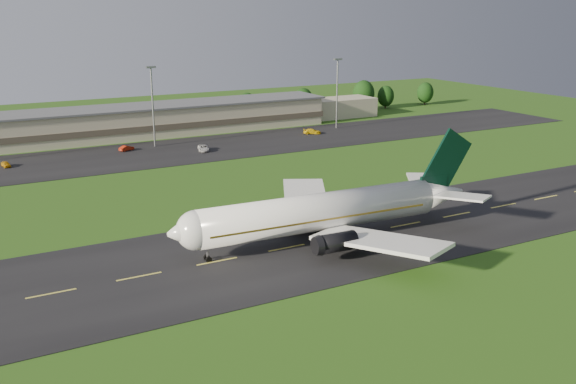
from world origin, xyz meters
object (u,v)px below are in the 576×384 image
light_mast_centre (152,97)px  service_vehicle_c (203,148)px  airliner (324,212)px  terminal (142,121)px  service_vehicle_b (127,148)px  service_vehicle_d (312,131)px  service_vehicle_a (6,164)px  light_mast_east (337,85)px

light_mast_centre → service_vehicle_c: (8.81, -11.19, -11.91)m
airliner → light_mast_centre: light_mast_centre is taller
terminal → service_vehicle_b: 20.44m
airliner → light_mast_centre: bearing=93.7°
terminal → service_vehicle_d: (42.62, -20.70, -3.17)m
terminal → service_vehicle_a: (-37.29, -22.07, -3.28)m
terminal → light_mast_east: light_mast_east is taller
service_vehicle_c → light_mast_east: bearing=29.6°
light_mast_east → service_vehicle_a: 91.87m
light_mast_east → service_vehicle_a: bearing=-176.3°
light_mast_centre → light_mast_east: (55.00, 0.00, 0.00)m
terminal → service_vehicle_c: (7.41, -27.37, -3.17)m
terminal → service_vehicle_c: 28.53m
light_mast_centre → service_vehicle_d: bearing=-5.9°
service_vehicle_a → service_vehicle_b: size_ratio=0.91×
airliner → service_vehicle_d: 86.87m
light_mast_centre → light_mast_east: bearing=0.0°
service_vehicle_c → light_mast_centre: bearing=144.2°
light_mast_east → service_vehicle_a: size_ratio=5.67×
service_vehicle_a → terminal: bearing=21.1°
airliner → light_mast_east: size_ratio=2.52×
service_vehicle_a → service_vehicle_c: service_vehicle_c is taller
light_mast_east → service_vehicle_b: 63.96m
terminal → service_vehicle_d: size_ratio=29.09×
service_vehicle_b → light_mast_centre: bearing=-103.3°
service_vehicle_a → light_mast_east: bearing=-5.8°
service_vehicle_b → light_mast_east: bearing=-114.6°
service_vehicle_b → service_vehicle_d: 51.90m
terminal → service_vehicle_d: 47.49m
light_mast_centre → service_vehicle_a: bearing=-170.7°
terminal → service_vehicle_d: terminal is taller
airliner → service_vehicle_c: bearing=86.6°
terminal → light_mast_centre: size_ratio=7.13×
light_mast_east → terminal: bearing=163.2°
light_mast_centre → service_vehicle_d: (44.03, -4.51, -11.91)m
service_vehicle_b → service_vehicle_d: bearing=-119.2°
service_vehicle_b → service_vehicle_d: size_ratio=0.79×
service_vehicle_a → service_vehicle_c: bearing=-16.3°
light_mast_centre → airliner: bearing=-89.1°
terminal → light_mast_centre: bearing=-95.0°
service_vehicle_b → service_vehicle_c: 19.10m
airliner → light_mast_centre: size_ratio=2.52×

